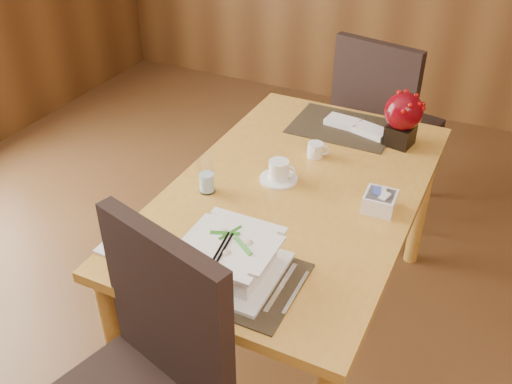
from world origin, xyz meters
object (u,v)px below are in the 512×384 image
at_px(bread_plate, 128,245).
at_px(water_glass, 207,175).
at_px(sugar_caddy, 380,202).
at_px(soup_setting, 231,258).
at_px(near_chair, 139,383).
at_px(berry_decor, 403,116).
at_px(far_chair, 381,118).
at_px(creamer_jug, 315,150).
at_px(dining_table, 295,208).
at_px(coffee_cup, 279,172).

bearing_deg(bread_plate, water_glass, 79.45).
distance_m(water_glass, sugar_caddy, 0.64).
height_order(soup_setting, near_chair, near_chair).
distance_m(berry_decor, near_chair, 1.49).
distance_m(berry_decor, bread_plate, 1.26).
bearing_deg(water_glass, berry_decor, 50.10).
relative_size(bread_plate, far_chair, 0.16).
bearing_deg(far_chair, water_glass, 86.13).
xyz_separation_m(creamer_jug, far_chair, (0.08, 0.81, -0.20)).
height_order(water_glass, creamer_jug, water_glass).
bearing_deg(dining_table, creamer_jug, 94.67).
xyz_separation_m(dining_table, water_glass, (-0.30, -0.17, 0.17)).
bearing_deg(far_chair, near_chair, 97.59).
xyz_separation_m(dining_table, coffee_cup, (-0.08, 0.02, 0.13)).
bearing_deg(sugar_caddy, far_chair, 104.05).
bearing_deg(berry_decor, far_chair, 110.76).
xyz_separation_m(water_glass, berry_decor, (0.56, 0.67, 0.06)).
distance_m(soup_setting, water_glass, 0.47).
height_order(soup_setting, creamer_jug, soup_setting).
bearing_deg(water_glass, dining_table, 29.44).
height_order(soup_setting, water_glass, water_glass).
distance_m(water_glass, near_chair, 0.80).
relative_size(dining_table, far_chair, 1.46).
bearing_deg(dining_table, water_glass, -150.56).
height_order(dining_table, far_chair, far_chair).
bearing_deg(berry_decor, sugar_caddy, -83.77).
relative_size(soup_setting, bread_plate, 1.91).
xyz_separation_m(berry_decor, far_chair, (-0.21, 0.55, -0.31)).
bearing_deg(bread_plate, coffee_cup, 64.07).
bearing_deg(bread_plate, near_chair, -51.86).
distance_m(creamer_jug, near_chair, 1.18).
bearing_deg(sugar_caddy, dining_table, -179.43).
height_order(near_chair, far_chair, near_chair).
distance_m(berry_decor, far_chair, 0.67).
height_order(creamer_jug, sugar_caddy, sugar_caddy).
xyz_separation_m(soup_setting, berry_decor, (0.27, 1.04, 0.07)).
relative_size(coffee_cup, sugar_caddy, 1.34).
xyz_separation_m(soup_setting, sugar_caddy, (0.32, 0.53, -0.03)).
xyz_separation_m(coffee_cup, sugar_caddy, (0.41, -0.02, -0.00)).
bearing_deg(coffee_cup, bread_plate, -115.93).
height_order(coffee_cup, far_chair, far_chair).
bearing_deg(creamer_jug, water_glass, -138.86).
relative_size(water_glass, berry_decor, 0.60).
bearing_deg(bread_plate, far_chair, 75.24).
distance_m(dining_table, coffee_cup, 0.16).
bearing_deg(coffee_cup, creamer_jug, 74.86).
xyz_separation_m(bread_plate, near_chair, (0.27, -0.34, -0.16)).
height_order(soup_setting, bread_plate, soup_setting).
height_order(water_glass, sugar_caddy, water_glass).
bearing_deg(near_chair, dining_table, 99.30).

